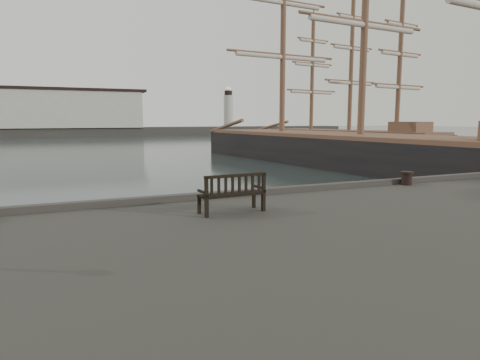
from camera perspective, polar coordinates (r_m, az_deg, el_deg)
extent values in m
plane|color=black|center=(13.20, -1.64, -8.83)|extent=(400.00, 400.00, 0.00)
cube|color=#383530|center=(103.83, -21.44, 5.96)|extent=(140.00, 8.00, 2.00)
cube|color=#B3B1A6|center=(103.76, -26.04, 8.47)|extent=(46.00, 9.00, 8.00)
cube|color=black|center=(103.94, -26.19, 10.83)|extent=(48.00, 9.50, 0.60)
cylinder|color=#B3B1A6|center=(112.19, -1.56, 9.18)|extent=(2.40, 2.40, 8.00)
sphere|color=silver|center=(112.42, -1.57, 11.94)|extent=(1.61, 1.61, 1.61)
cube|color=black|center=(10.51, -1.14, -1.92)|extent=(1.68, 0.68, 0.04)
cube|color=black|center=(10.26, -0.53, -0.76)|extent=(1.65, 0.17, 0.49)
cube|color=black|center=(10.55, -1.13, -3.13)|extent=(1.57, 0.59, 0.45)
cylinder|color=black|center=(16.08, 21.34, 0.23)|extent=(0.47, 0.47, 0.47)
cube|color=black|center=(35.97, 15.61, 2.29)|extent=(11.43, 40.00, 3.94)
cube|color=brown|center=(35.83, 15.74, 5.67)|extent=(10.96, 39.18, 0.30)
cylinder|color=brown|center=(45.40, 5.80, 20.52)|extent=(0.55, 0.55, 22.56)
cube|color=black|center=(56.67, 14.25, 4.32)|extent=(9.25, 26.11, 3.65)
cube|color=brown|center=(56.58, 14.32, 6.32)|extent=(8.90, 25.56, 0.30)
cylinder|color=brown|center=(52.29, 20.52, 14.30)|extent=(0.51, 0.51, 15.53)
cylinder|color=brown|center=(57.06, 14.64, 15.37)|extent=(0.51, 0.51, 18.27)
cylinder|color=brown|center=(62.02, 9.61, 13.89)|extent=(0.51, 0.51, 16.08)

